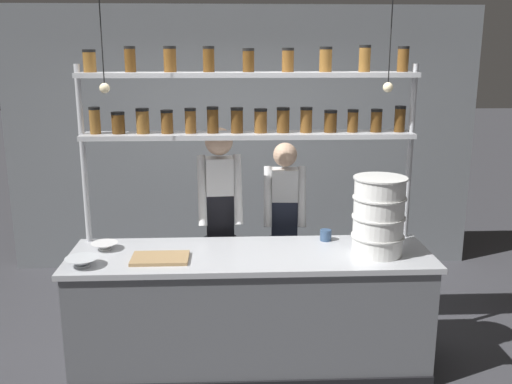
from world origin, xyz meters
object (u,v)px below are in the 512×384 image
cutting_board (160,258)px  prep_bowl_center_front (105,246)px  spice_shelf_unit (248,113)px  prep_bowl_near_left (82,262)px  container_stack (379,216)px  chef_left (220,216)px  chef_center (284,221)px  serving_cup_front (326,235)px

cutting_board → prep_bowl_center_front: bearing=151.9°
spice_shelf_unit → prep_bowl_near_left: spice_shelf_unit is taller
container_stack → prep_bowl_near_left: (-2.08, -0.16, -0.26)m
prep_bowl_near_left → prep_bowl_center_front: (0.08, 0.33, -0.00)m
cutting_board → container_stack: bearing=2.0°
chef_left → chef_center: 0.60m
spice_shelf_unit → prep_bowl_center_front: size_ratio=12.74×
chef_center → prep_bowl_near_left: bearing=-142.6°
chef_center → cutting_board: bearing=-133.6°
chef_left → container_stack: size_ratio=3.09×
prep_bowl_center_front → chef_center: bearing=25.6°
cutting_board → serving_cup_front: bearing=16.6°
chef_left → cutting_board: chef_left is taller
spice_shelf_unit → prep_bowl_near_left: bearing=-154.8°
serving_cup_front → chef_center: bearing=116.8°
prep_bowl_center_front → chef_left: bearing=29.4°
chef_left → prep_bowl_center_front: size_ratio=8.90×
chef_left → chef_center: chef_left is taller
cutting_board → prep_bowl_center_front: (-0.44, 0.23, 0.01)m
chef_left → prep_bowl_near_left: size_ratio=7.66×
container_stack → serving_cup_front: 0.51m
spice_shelf_unit → chef_center: 1.14m
chef_left → prep_bowl_center_front: chef_left is taller
prep_bowl_near_left → prep_bowl_center_front: bearing=76.2°
spice_shelf_unit → prep_bowl_near_left: size_ratio=10.97×
cutting_board → prep_bowl_center_front: prep_bowl_center_front is taller
prep_bowl_near_left → prep_bowl_center_front: prep_bowl_near_left is taller
spice_shelf_unit → prep_bowl_near_left: 1.59m
container_stack → serving_cup_front: size_ratio=6.47×
chef_left → prep_bowl_near_left: chef_left is taller
container_stack → serving_cup_front: container_stack is taller
prep_bowl_near_left → serving_cup_front: 1.82m
chef_left → spice_shelf_unit: bearing=-54.1°
chef_center → container_stack: chef_center is taller
spice_shelf_unit → container_stack: bearing=-22.9°
chef_center → cutting_board: 1.32m
cutting_board → serving_cup_front: serving_cup_front is taller
chef_left → serving_cup_front: 0.89m
spice_shelf_unit → cutting_board: bearing=-145.3°
prep_bowl_near_left → chef_left: bearing=41.1°
serving_cup_front → prep_bowl_near_left: bearing=-165.0°
container_stack → serving_cup_front: bearing=135.6°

